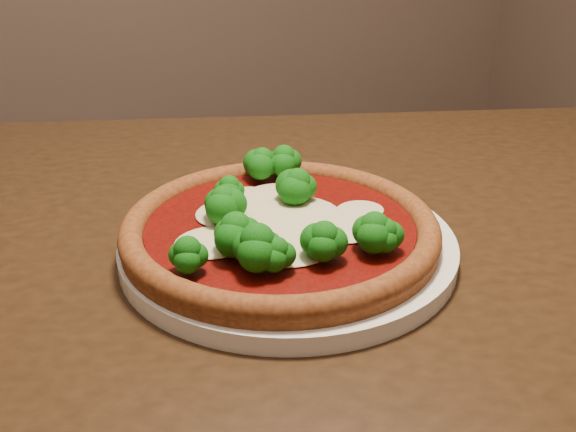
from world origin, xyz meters
name	(u,v)px	position (x,y,z in m)	size (l,w,h in m)	color
dining_table	(329,312)	(0.05, -0.18, 0.65)	(1.32, 1.12, 0.75)	black
plate	(288,244)	(-0.01, -0.20, 0.76)	(0.33, 0.33, 0.02)	white
pizza	(280,224)	(-0.02, -0.20, 0.78)	(0.31, 0.31, 0.06)	brown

